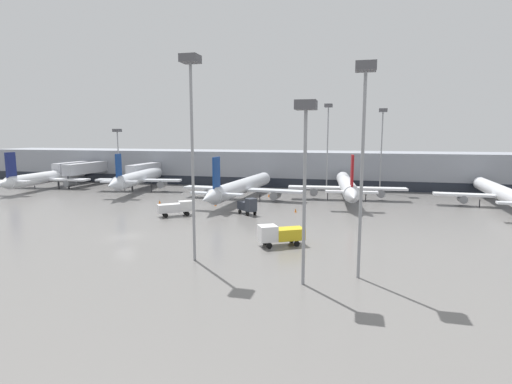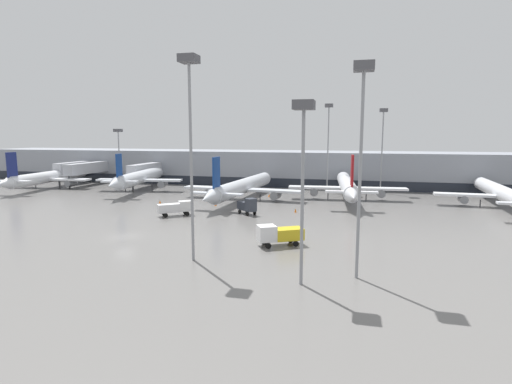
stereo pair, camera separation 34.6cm
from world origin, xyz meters
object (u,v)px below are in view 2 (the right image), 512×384
at_px(parked_jet_0, 503,194).
at_px(apron_light_mast_3, 329,124).
at_px(service_truck_3, 248,205).
at_px(parked_jet_2, 49,177).
at_px(traffic_cone_2, 269,195).
at_px(apron_light_mast_5, 190,104).
at_px(apron_light_mast_6, 383,127).
at_px(traffic_cone_0, 216,204).
at_px(parked_jet_1, 242,187).
at_px(traffic_cone_1, 160,202).
at_px(apron_light_mast_2, 303,139).
at_px(traffic_cone_3, 295,210).
at_px(parked_jet_4, 347,186).
at_px(parked_jet_3, 139,178).
at_px(service_truck_0, 176,207).
at_px(apron_light_mast_4, 362,112).
at_px(service_truck_1, 279,234).
at_px(apron_light_mast_1, 118,140).

xyz_separation_m(parked_jet_0, apron_light_mast_3, (-33.08, 13.40, 13.32)).
bearing_deg(service_truck_3, parked_jet_2, -157.66).
xyz_separation_m(traffic_cone_2, apron_light_mast_5, (1.78, -45.83, 16.24)).
bearing_deg(apron_light_mast_6, service_truck_3, -125.21).
relative_size(traffic_cone_0, apron_light_mast_6, 0.03).
bearing_deg(traffic_cone_2, apron_light_mast_5, -87.78).
bearing_deg(parked_jet_1, traffic_cone_1, 124.67).
bearing_deg(service_truck_3, parked_jet_0, 63.41).
distance_m(parked_jet_2, apron_light_mast_5, 75.46).
distance_m(traffic_cone_1, apron_light_mast_6, 52.56).
distance_m(parked_jet_1, apron_light_mast_5, 43.30).
distance_m(parked_jet_0, apron_light_mast_6, 28.58).
bearing_deg(apron_light_mast_2, traffic_cone_3, 99.61).
bearing_deg(parked_jet_4, parked_jet_3, 83.65).
xyz_separation_m(service_truck_0, apron_light_mast_4, (29.42, -22.63, 14.01)).
bearing_deg(apron_light_mast_2, parked_jet_2, 145.07).
bearing_deg(service_truck_0, traffic_cone_3, -15.53).
xyz_separation_m(parked_jet_1, service_truck_1, (14.23, -32.64, -1.22)).
height_order(parked_jet_0, parked_jet_1, parked_jet_1).
height_order(parked_jet_3, parked_jet_4, parked_jet_4).
bearing_deg(service_truck_0, parked_jet_0, -16.79).
relative_size(parked_jet_1, parked_jet_2, 1.08).
bearing_deg(service_truck_3, parked_jet_1, 150.91).
distance_m(parked_jet_2, apron_light_mast_1, 19.54).
height_order(apron_light_mast_2, apron_light_mast_4, apron_light_mast_4).
bearing_deg(traffic_cone_1, parked_jet_1, 30.84).
distance_m(traffic_cone_2, apron_light_mast_6, 30.81).
bearing_deg(traffic_cone_0, apron_light_mast_3, 52.08).
relative_size(parked_jet_4, traffic_cone_1, 60.42).
bearing_deg(apron_light_mast_2, apron_light_mast_3, 92.22).
relative_size(traffic_cone_2, apron_light_mast_2, 0.03).
xyz_separation_m(traffic_cone_3, apron_light_mast_5, (-6.55, -29.43, 16.18)).
relative_size(service_truck_3, apron_light_mast_1, 0.26).
bearing_deg(apron_light_mast_2, apron_light_mast_5, 161.38).
height_order(parked_jet_1, service_truck_3, parked_jet_1).
bearing_deg(apron_light_mast_4, traffic_cone_2, 111.85).
bearing_deg(apron_light_mast_6, apron_light_mast_1, -178.48).
distance_m(service_truck_0, service_truck_1, 24.32).
xyz_separation_m(parked_jet_0, apron_light_mast_6, (-20.86, 14.99, 12.54)).
xyz_separation_m(apron_light_mast_3, apron_light_mast_6, (12.23, 1.58, -0.78)).
relative_size(parked_jet_4, apron_light_mast_5, 1.67).
bearing_deg(parked_jet_3, apron_light_mast_1, 39.02).
relative_size(parked_jet_4, apron_light_mast_3, 1.74).
xyz_separation_m(traffic_cone_3, apron_light_mast_1, (-52.18, 27.15, 11.78)).
relative_size(parked_jet_1, service_truck_0, 7.04).
relative_size(parked_jet_4, traffic_cone_0, 59.44).
height_order(traffic_cone_3, apron_light_mast_1, apron_light_mast_1).
height_order(service_truck_3, apron_light_mast_5, apron_light_mast_5).
relative_size(service_truck_0, service_truck_1, 0.94).
relative_size(parked_jet_1, apron_light_mast_6, 1.98).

